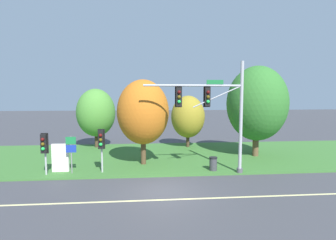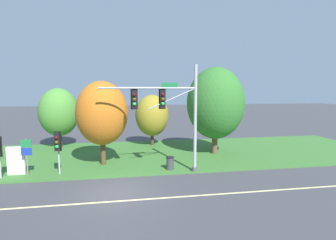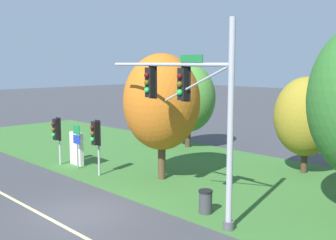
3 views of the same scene
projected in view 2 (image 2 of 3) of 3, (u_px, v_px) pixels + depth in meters
name	position (u px, v px, depth m)	size (l,w,h in m)	color
ground_plane	(116.00, 193.00, 14.86)	(160.00, 160.00, 0.00)	#3D3D42
lane_stripe	(115.00, 201.00, 13.68)	(36.00, 0.16, 0.01)	beige
grass_verge	(119.00, 155.00, 22.93)	(48.00, 11.50, 0.10)	#386B2D
traffic_signal_mast	(171.00, 109.00, 17.61)	(6.62, 0.49, 7.39)	#9EA0A5
pedestrian_signal_further_along	(58.00, 144.00, 17.37)	(0.46, 0.55, 2.94)	#9EA0A5
route_sign_post	(27.00, 152.00, 17.19)	(0.67, 0.08, 2.50)	slate
tree_nearest_road	(59.00, 112.00, 25.72)	(3.79, 3.79, 5.83)	#423021
tree_left_of_mast	(102.00, 113.00, 19.65)	(3.85, 3.85, 6.34)	#4C3823
tree_behind_signpost	(152.00, 116.00, 26.68)	(3.37, 3.37, 5.16)	#423021
tree_mid_verge	(215.00, 103.00, 22.98)	(5.04, 5.04, 7.64)	brown
info_kiosk	(16.00, 161.00, 17.61)	(1.10, 0.24, 1.90)	silver
trash_bin	(170.00, 163.00, 18.74)	(0.56, 0.56, 0.93)	#38383D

